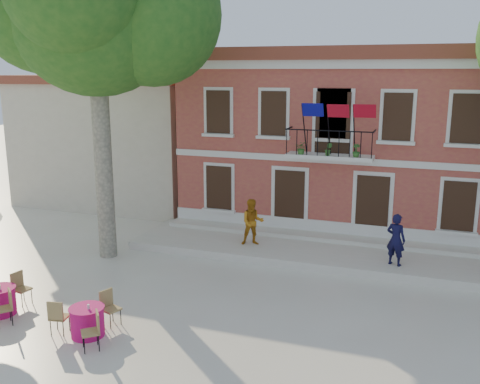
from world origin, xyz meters
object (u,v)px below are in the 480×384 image
object	(u,v)px
plane_tree_west	(94,8)
cafe_table_0	(0,300)
pedestrian_navy	(396,240)
pedestrian_orange	(253,222)
cafe_table_1	(87,320)

from	to	relation	value
plane_tree_west	cafe_table_0	distance (m)	9.68
pedestrian_navy	plane_tree_west	bearing A→B (deg)	29.86
pedestrian_navy	cafe_table_0	xyz separation A→B (m)	(-10.09, -6.85, -0.75)
pedestrian_orange	cafe_table_0	bearing A→B (deg)	-147.26
cafe_table_0	plane_tree_west	bearing A→B (deg)	88.64
cafe_table_0	cafe_table_1	bearing A→B (deg)	-4.52
plane_tree_west	pedestrian_navy	world-z (taller)	plane_tree_west
cafe_table_0	pedestrian_navy	bearing A→B (deg)	34.17
plane_tree_west	cafe_table_1	size ratio (longest dim) A/B	6.34
pedestrian_orange	cafe_table_1	xyz separation A→B (m)	(-1.94, -7.51, -0.74)
pedestrian_navy	pedestrian_orange	size ratio (longest dim) A/B	1.01
plane_tree_west	cafe_table_1	world-z (taller)	plane_tree_west
plane_tree_west	cafe_table_0	size ratio (longest dim) A/B	6.31
pedestrian_navy	pedestrian_orange	xyz separation A→B (m)	(-5.12, 0.42, -0.01)
pedestrian_orange	pedestrian_navy	bearing A→B (deg)	-27.66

